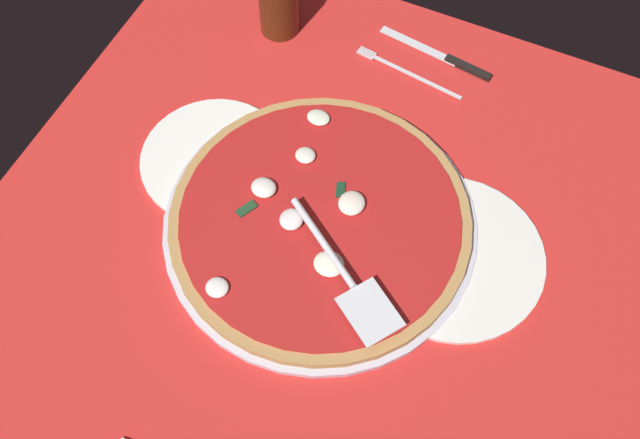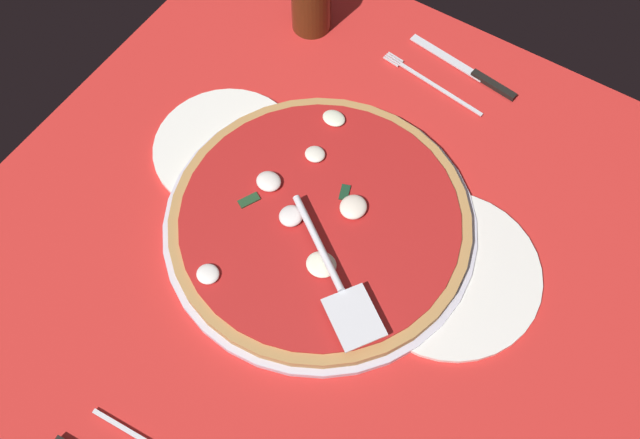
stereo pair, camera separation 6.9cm
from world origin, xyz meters
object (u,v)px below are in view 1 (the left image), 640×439
Objects in this scene: pizza at (319,220)px; pizza_server at (345,274)px; place_setting_near at (427,67)px; dinner_plate_right at (214,159)px; dinner_plate_left at (452,256)px.

pizza is 2.02× the size of pizza_server.
pizza is at bearing 91.96° from place_setting_near.
dinner_plate_right is 0.52× the size of pizza.
pizza reaches higher than dinner_plate_right.
pizza is 1.90× the size of place_setting_near.
dinner_plate_right is at bearing -0.47° from dinner_plate_left.
dinner_plate_right is 0.99× the size of place_setting_near.
dinner_plate_left is 1.22× the size of pizza_server.
pizza is at bearing 9.95° from dinner_plate_left.
pizza_server reaches higher than dinner_plate_right.
dinner_plate_left is at bearing 179.53° from dinner_plate_right.
pizza is (-19.03, 3.62, 1.66)cm from dinner_plate_right.
pizza is 10.44cm from pizza_server.
pizza_server reaches higher than dinner_plate_left.
dinner_plate_left is 34.35cm from place_setting_near.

